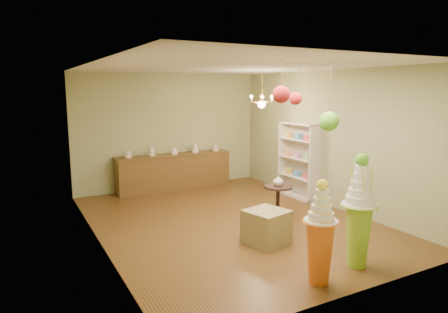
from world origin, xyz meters
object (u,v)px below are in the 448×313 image
pedestal_orange (320,243)px  pedestal_green (359,221)px  sideboard (174,171)px  round_table (278,199)px

pedestal_orange → pedestal_green: bearing=8.3°
pedestal_orange → sideboard: bearing=88.1°
pedestal_green → round_table: (0.17, 2.21, -0.23)m
sideboard → round_table: size_ratio=4.19×
pedestal_orange → round_table: bearing=66.6°
pedestal_green → round_table: pedestal_green is taller
pedestal_orange → round_table: 2.54m
pedestal_green → sideboard: size_ratio=0.56×
round_table → pedestal_green: bearing=-94.4°
pedestal_green → sideboard: 5.70m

